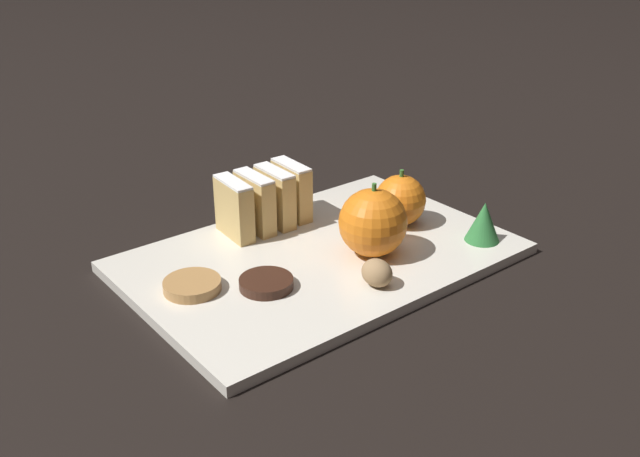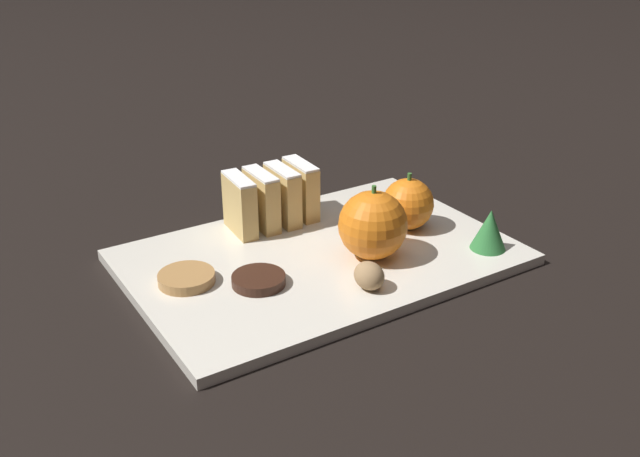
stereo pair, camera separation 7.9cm
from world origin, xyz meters
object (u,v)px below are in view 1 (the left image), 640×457
at_px(orange_near, 373,223).
at_px(walnut, 378,272).
at_px(orange_far, 400,200).
at_px(chocolate_cookie, 266,283).

height_order(orange_near, walnut, orange_near).
height_order(orange_far, walnut, orange_far).
relative_size(orange_near, walnut, 2.39).
bearing_deg(orange_near, walnut, -37.28).
height_order(walnut, chocolate_cookie, walnut).
bearing_deg(orange_near, orange_far, 115.49).
bearing_deg(walnut, orange_far, 127.45).
distance_m(orange_near, chocolate_cookie, 0.14).
distance_m(orange_near, orange_far, 0.09).
distance_m(orange_far, chocolate_cookie, 0.22).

